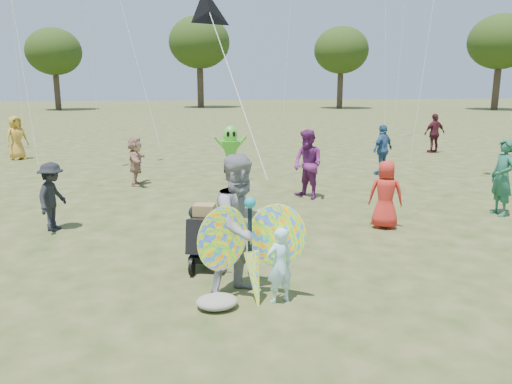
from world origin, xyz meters
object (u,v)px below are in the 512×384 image
crowd_a (386,194)px  crowd_b (52,197)px  crowd_f (503,178)px  crowd_g (17,138)px  adult_man (241,226)px  alien_kite (231,151)px  child_girl (280,265)px  crowd_h (435,133)px  crowd_c (383,149)px  crowd_e (308,164)px  butterfly_kite (252,250)px  crowd_d (136,161)px  jogging_stroller (205,231)px

crowd_a → crowd_b: (-6.89, 0.99, -0.01)m
crowd_f → crowd_g: size_ratio=1.02×
crowd_a → crowd_b: 6.96m
adult_man → alien_kite: (0.84, 8.40, -0.06)m
child_girl → crowd_h: (9.90, 13.77, 0.31)m
child_girl → adult_man: 0.79m
crowd_a → alien_kite: size_ratio=0.83×
adult_man → crowd_c: size_ratio=1.23×
crowd_b → crowd_e: (6.00, 1.97, 0.20)m
child_girl → crowd_c: 10.76m
crowd_a → crowd_b: size_ratio=1.01×
adult_man → crowd_h: size_ratio=1.20×
butterfly_kite → alien_kite: (0.73, 8.69, 0.22)m
child_girl → crowd_e: (2.10, 6.18, 0.37)m
child_girl → alien_kite: size_ratio=0.63×
crowd_d → crowd_h: (12.41, 5.04, 0.13)m
child_girl → crowd_g: size_ratio=0.63×
crowd_f → crowd_h: 10.71m
crowd_a → crowd_d: bearing=-22.3°
crowd_c → adult_man: bearing=22.8°
crowd_b → crowd_h: (13.81, 9.56, 0.14)m
crowd_d → butterfly_kite: size_ratio=0.84×
crowd_d → crowd_f: size_ratio=0.82×
butterfly_kite → crowd_c: bearing=57.1°
crowd_h → butterfly_kite: crowd_h is taller
crowd_g → crowd_e: bearing=-82.6°
crowd_d → crowd_f: bearing=-117.9°
crowd_c → crowd_e: bearing=8.6°
child_girl → crowd_h: 16.96m
crowd_b → crowd_d: (1.39, 4.52, 0.01)m
crowd_a → alien_kite: bearing=-41.9°
crowd_b → crowd_f: bearing=-77.6°
crowd_a → jogging_stroller: bearing=45.3°
alien_kite → crowd_f: bearing=-41.3°
crowd_c → crowd_h: crowd_h is taller
crowd_h → adult_man: bearing=43.6°
crowd_f → butterfly_kite: (-6.44, -3.67, -0.14)m
crowd_d → jogging_stroller: 7.30m
crowd_f → crowd_g: (-13.59, 10.99, -0.02)m
adult_man → jogging_stroller: size_ratio=1.84×
crowd_b → crowd_c: (9.43, 5.01, 0.12)m
crowd_c → crowd_f: (0.54, -5.46, 0.05)m
crowd_d → jogging_stroller: (1.58, -7.13, -0.12)m
crowd_f → jogging_stroller: bearing=-73.9°
crowd_a → crowd_f: crowd_f is taller
crowd_d → butterfly_kite: (2.13, -8.63, 0.02)m
child_girl → jogging_stroller: bearing=-77.4°
butterfly_kite → adult_man: bearing=109.7°
alien_kite → crowd_b: bearing=-132.9°
child_girl → crowd_b: size_ratio=0.76×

